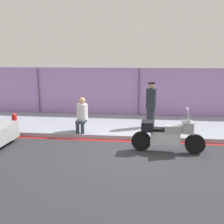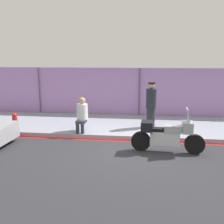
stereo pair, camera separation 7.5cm
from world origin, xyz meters
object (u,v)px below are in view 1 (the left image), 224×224
object	(u,v)px
officer_standing	(151,104)
fire_hydrant	(15,121)
motorcycle	(167,134)
person_seated_on_curb	(82,113)

from	to	relation	value
officer_standing	fire_hydrant	size ratio (longest dim) A/B	2.80
motorcycle	officer_standing	xyz separation A→B (m)	(-0.45, 2.39, 0.52)
person_seated_on_curb	fire_hydrant	size ratio (longest dim) A/B	2.01
motorcycle	fire_hydrant	world-z (taller)	motorcycle
fire_hydrant	officer_standing	bearing A→B (deg)	10.47
motorcycle	fire_hydrant	bearing A→B (deg)	169.81
motorcycle	officer_standing	world-z (taller)	officer_standing
person_seated_on_curb	fire_hydrant	distance (m)	2.71
fire_hydrant	motorcycle	bearing A→B (deg)	-13.80
motorcycle	officer_standing	size ratio (longest dim) A/B	1.26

